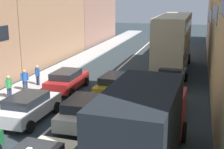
% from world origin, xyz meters
% --- Properties ---
extents(sidewalk_left, '(2.60, 64.00, 0.14)m').
position_xyz_m(sidewalk_left, '(-6.70, 20.00, 0.07)').
color(sidewalk_left, '#AAAAAA').
rests_on(sidewalk_left, ground).
extents(lane_stripe_left, '(0.16, 60.00, 0.01)m').
position_xyz_m(lane_stripe_left, '(-1.70, 20.00, 0.01)').
color(lane_stripe_left, silver).
rests_on(lane_stripe_left, ground).
extents(lane_stripe_right, '(0.16, 60.00, 0.01)m').
position_xyz_m(lane_stripe_right, '(1.70, 20.00, 0.01)').
color(lane_stripe_right, silver).
rests_on(lane_stripe_right, ground).
extents(removalist_box_truck, '(2.93, 7.78, 3.58)m').
position_xyz_m(removalist_box_truck, '(3.69, 3.66, 1.97)').
color(removalist_box_truck, '#A51E1E').
rests_on(removalist_box_truck, ground).
extents(sedan_centre_lane_second, '(2.15, 4.34, 1.49)m').
position_xyz_m(sedan_centre_lane_second, '(-0.20, 7.20, 0.80)').
color(sedan_centre_lane_second, beige).
rests_on(sedan_centre_lane_second, ground).
extents(wagon_left_lane_second, '(2.13, 4.34, 1.49)m').
position_xyz_m(wagon_left_lane_second, '(-3.32, 6.90, 0.80)').
color(wagon_left_lane_second, silver).
rests_on(wagon_left_lane_second, ground).
extents(hatchback_centre_lane_third, '(2.25, 4.39, 1.49)m').
position_xyz_m(hatchback_centre_lane_third, '(0.10, 12.47, 0.80)').
color(hatchback_centre_lane_third, '#B29319').
rests_on(hatchback_centre_lane_third, ground).
extents(sedan_left_lane_third, '(2.09, 4.31, 1.49)m').
position_xyz_m(sedan_left_lane_third, '(-3.56, 12.63, 0.80)').
color(sedan_left_lane_third, '#A51E1E').
rests_on(sedan_left_lane_third, ground).
extents(sedan_right_lane_behind_truck, '(2.09, 4.32, 1.49)m').
position_xyz_m(sedan_right_lane_behind_truck, '(3.59, 10.55, 0.80)').
color(sedan_right_lane_behind_truck, black).
rests_on(sedan_right_lane_behind_truck, ground).
extents(wagon_right_lane_far, '(2.26, 4.40, 1.49)m').
position_xyz_m(wagon_right_lane_far, '(3.59, 16.17, 0.80)').
color(wagon_right_lane_far, '#759EB7').
rests_on(wagon_right_lane_far, ground).
extents(bus_mid_queue_primary, '(2.90, 10.53, 5.06)m').
position_xyz_m(bus_mid_queue_primary, '(3.22, 20.72, 2.83)').
color(bus_mid_queue_primary, '#BFB793').
rests_on(bus_mid_queue_primary, ground).
extents(pedestrian_near_kerb, '(0.34, 0.53, 1.66)m').
position_xyz_m(pedestrian_near_kerb, '(-6.39, 9.67, 0.95)').
color(pedestrian_near_kerb, '#262D47').
rests_on(pedestrian_near_kerb, ground).
extents(pedestrian_mid_sidewalk, '(0.47, 0.34, 1.66)m').
position_xyz_m(pedestrian_mid_sidewalk, '(-6.09, 12.93, 0.95)').
color(pedestrian_mid_sidewalk, '#262D47').
rests_on(pedestrian_mid_sidewalk, ground).
extents(pedestrian_far_sidewalk, '(0.46, 0.36, 1.66)m').
position_xyz_m(pedestrian_far_sidewalk, '(-6.27, 11.43, 0.95)').
color(pedestrian_far_sidewalk, '#262D47').
rests_on(pedestrian_far_sidewalk, ground).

